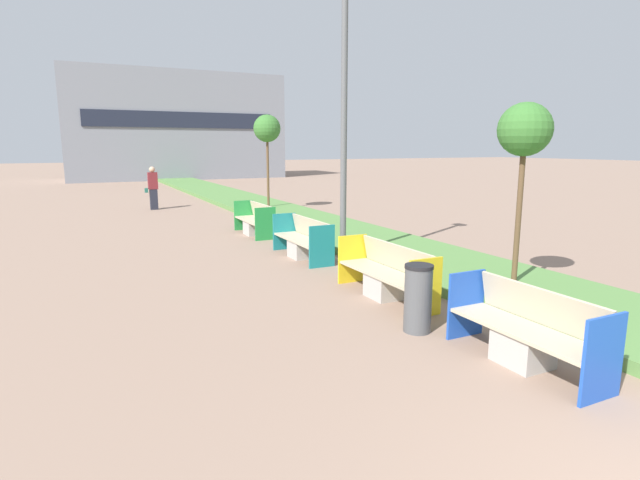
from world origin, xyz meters
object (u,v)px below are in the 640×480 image
object	(u,v)px
bench_blue_frame	(526,335)
sapling_tree_near	(525,132)
litter_bin	(418,298)
pedestrian_walking	(153,188)
street_lamp_post	(344,90)
bench_yellow_frame	(386,277)
bench_green_frame	(255,223)
bench_teal_frame	(303,242)
sapling_tree_far	(267,129)

from	to	relation	value
bench_blue_frame	sapling_tree_near	xyz separation A→B (m)	(2.33, 2.34, 2.51)
litter_bin	sapling_tree_near	bearing A→B (deg)	17.01
litter_bin	pedestrian_walking	xyz separation A→B (m)	(-1.35, 16.36, 0.43)
street_lamp_post	pedestrian_walking	xyz separation A→B (m)	(-2.48, 12.06, -2.91)
bench_yellow_frame	bench_green_frame	world-z (taller)	same
litter_bin	bench_blue_frame	bearing A→B (deg)	-70.49
bench_blue_frame	bench_teal_frame	bearing A→B (deg)	89.98
bench_teal_frame	litter_bin	size ratio (longest dim) A/B	2.25
bench_green_frame	litter_bin	xyz separation A→B (m)	(-0.52, -8.70, 0.13)
street_lamp_post	sapling_tree_far	world-z (taller)	street_lamp_post
pedestrian_walking	bench_teal_frame	bearing A→B (deg)	-80.52
bench_yellow_frame	bench_green_frame	bearing A→B (deg)	90.02
litter_bin	street_lamp_post	bearing A→B (deg)	75.24
bench_yellow_frame	bench_teal_frame	size ratio (longest dim) A/B	1.04
bench_teal_frame	sapling_tree_near	xyz separation A→B (m)	(2.33, -4.30, 2.51)
pedestrian_walking	sapling_tree_near	bearing A→B (deg)	-74.84
bench_blue_frame	litter_bin	xyz separation A→B (m)	(-0.52, 1.47, 0.13)
bench_yellow_frame	street_lamp_post	distance (m)	4.43
bench_teal_frame	street_lamp_post	size ratio (longest dim) A/B	0.32
pedestrian_walking	street_lamp_post	bearing A→B (deg)	-78.38
bench_blue_frame	bench_green_frame	xyz separation A→B (m)	(-0.00, 10.17, -0.00)
sapling_tree_near	sapling_tree_far	bearing A→B (deg)	90.00
bench_green_frame	sapling_tree_far	xyz separation A→B (m)	(2.33, 5.13, 2.93)
bench_blue_frame	sapling_tree_near	size ratio (longest dim) A/B	0.61
street_lamp_post	sapling_tree_far	distance (m)	9.70
bench_teal_frame	litter_bin	xyz separation A→B (m)	(-0.52, -5.17, 0.13)
bench_green_frame	litter_bin	distance (m)	8.71
street_lamp_post	bench_green_frame	bearing A→B (deg)	97.94
sapling_tree_near	pedestrian_walking	size ratio (longest dim) A/B	1.88
bench_teal_frame	bench_green_frame	bearing A→B (deg)	90.03
bench_yellow_frame	sapling_tree_near	size ratio (longest dim) A/B	0.68
sapling_tree_far	pedestrian_walking	bearing A→B (deg)	148.88
bench_teal_frame	bench_green_frame	distance (m)	3.53
bench_blue_frame	pedestrian_walking	distance (m)	17.94
bench_blue_frame	bench_green_frame	bearing A→B (deg)	90.00
bench_green_frame	pedestrian_walking	size ratio (longest dim) A/B	1.14
litter_bin	street_lamp_post	world-z (taller)	street_lamp_post
sapling_tree_near	sapling_tree_far	distance (m)	12.96
bench_yellow_frame	sapling_tree_far	xyz separation A→B (m)	(2.33, 12.24, 2.93)
litter_bin	street_lamp_post	xyz separation A→B (m)	(1.13, 4.30, 3.33)
sapling_tree_near	bench_yellow_frame	bearing A→B (deg)	162.85
bench_blue_frame	pedestrian_walking	size ratio (longest dim) A/B	1.15
bench_blue_frame	pedestrian_walking	bearing A→B (deg)	95.98
bench_teal_frame	sapling_tree_near	bearing A→B (deg)	-61.53
street_lamp_post	sapling_tree_near	xyz separation A→B (m)	(1.72, -3.43, -0.95)
bench_teal_frame	bench_green_frame	xyz separation A→B (m)	(-0.00, 3.53, -0.00)
sapling_tree_near	sapling_tree_far	size ratio (longest dim) A/B	0.87
sapling_tree_near	litter_bin	bearing A→B (deg)	-162.99
bench_blue_frame	bench_yellow_frame	bearing A→B (deg)	89.95
litter_bin	bench_teal_frame	bearing A→B (deg)	84.23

